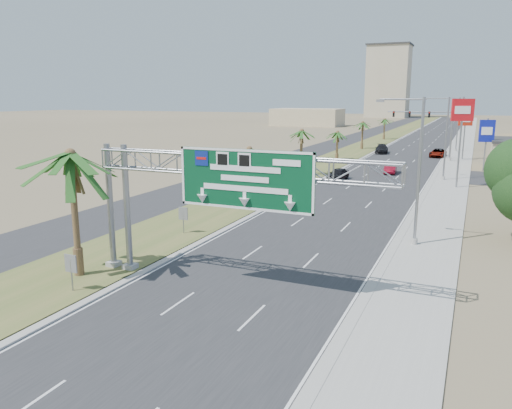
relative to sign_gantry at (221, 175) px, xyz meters
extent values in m
plane|color=#8C7A59|center=(1.06, -9.93, -6.06)|extent=(600.00, 600.00, 0.00)
cube|color=#28282B|center=(1.06, 100.07, -6.05)|extent=(12.00, 300.00, 0.02)
cube|color=#9E9B93|center=(9.56, 100.07, -6.01)|extent=(4.00, 300.00, 0.10)
cube|color=#4F602A|center=(-8.94, 100.07, -6.00)|extent=(7.00, 300.00, 0.12)
cube|color=#28282B|center=(-15.94, 100.07, -6.05)|extent=(8.00, 300.00, 0.02)
cylinder|color=gray|center=(-6.14, 0.07, -2.36)|extent=(0.36, 0.36, 7.40)
cylinder|color=gray|center=(-7.34, 0.07, -2.36)|extent=(0.36, 0.36, 7.40)
cube|color=#9E9B93|center=(-6.14, 0.07, -5.86)|extent=(0.70, 0.70, 0.40)
cube|color=#9E9B93|center=(-7.34, 0.07, -5.86)|extent=(0.70, 0.70, 0.40)
cube|color=#064022|center=(1.56, -0.41, -0.06)|extent=(7.20, 0.12, 3.00)
cube|color=navy|center=(-0.84, -0.49, 0.89)|extent=(0.75, 0.03, 0.75)
cone|color=white|center=(1.56, -0.49, -1.21)|extent=(0.56, 0.56, 0.45)
cylinder|color=brown|center=(-8.14, -1.93, -2.56)|extent=(0.36, 0.36, 7.00)
cylinder|color=brown|center=(-8.14, -1.93, -5.22)|extent=(0.54, 0.54, 1.68)
cylinder|color=brown|center=(-8.44, 22.07, -3.56)|extent=(0.36, 0.36, 5.00)
cylinder|color=brown|center=(-8.44, 22.07, -5.46)|extent=(0.54, 0.54, 1.20)
cylinder|color=brown|center=(-8.44, 38.07, -3.16)|extent=(0.36, 0.36, 5.80)
cylinder|color=brown|center=(-8.44, 38.07, -5.36)|extent=(0.54, 0.54, 1.39)
cylinder|color=brown|center=(-8.44, 56.07, -3.81)|extent=(0.36, 0.36, 4.50)
cylinder|color=brown|center=(-8.44, 56.07, -5.52)|extent=(0.54, 0.54, 1.08)
cylinder|color=brown|center=(-8.44, 75.07, -3.46)|extent=(0.36, 0.36, 5.20)
cylinder|color=brown|center=(-8.44, 75.07, -5.43)|extent=(0.54, 0.54, 1.25)
cylinder|color=brown|center=(-8.44, 100.07, -3.66)|extent=(0.36, 0.36, 4.80)
cylinder|color=brown|center=(-8.44, 100.07, -5.48)|extent=(0.54, 0.54, 1.15)
cylinder|color=gray|center=(8.56, 12.07, -1.06)|extent=(0.20, 0.20, 10.00)
cylinder|color=gray|center=(7.16, 12.07, 3.79)|extent=(2.80, 0.12, 0.12)
cube|color=slate|center=(5.76, 12.07, 3.69)|extent=(0.50, 0.22, 0.18)
cylinder|color=#9E9B93|center=(8.56, 12.07, -5.81)|extent=(0.44, 0.44, 0.50)
cylinder|color=gray|center=(8.56, 42.07, -1.06)|extent=(0.20, 0.20, 10.00)
cylinder|color=gray|center=(7.16, 42.07, 3.79)|extent=(2.80, 0.12, 0.12)
cube|color=slate|center=(5.76, 42.07, 3.69)|extent=(0.50, 0.22, 0.18)
cylinder|color=#9E9B93|center=(8.56, 42.07, -5.81)|extent=(0.44, 0.44, 0.50)
cylinder|color=gray|center=(8.56, 78.07, -1.06)|extent=(0.20, 0.20, 10.00)
cylinder|color=gray|center=(7.16, 78.07, 3.79)|extent=(2.80, 0.12, 0.12)
cube|color=slate|center=(5.76, 78.07, 3.69)|extent=(0.50, 0.22, 0.18)
cylinder|color=#9E9B93|center=(8.56, 78.07, -5.81)|extent=(0.44, 0.44, 0.50)
cylinder|color=gray|center=(8.26, 62.07, -2.06)|extent=(0.28, 0.28, 8.00)
cylinder|color=gray|center=(3.26, 62.07, 1.64)|extent=(10.00, 0.18, 0.18)
cube|color=black|center=(4.76, 61.87, 1.24)|extent=(0.32, 0.18, 0.95)
cube|color=black|center=(1.76, 61.87, 1.24)|extent=(0.32, 0.18, 0.95)
cube|color=black|center=(-0.74, 61.87, 1.24)|extent=(0.32, 0.18, 0.95)
sphere|color=red|center=(4.76, 61.75, 1.54)|extent=(0.22, 0.22, 0.22)
imported|color=black|center=(8.26, 62.07, 0.94)|extent=(0.16, 0.16, 0.60)
cylinder|color=#9E9B93|center=(8.26, 62.07, -5.76)|extent=(0.56, 0.56, 0.60)
cylinder|color=gray|center=(-6.74, -3.93, -5.16)|extent=(0.08, 0.08, 1.80)
cube|color=slate|center=(-6.74, -3.93, -4.46)|extent=(0.75, 0.06, 0.95)
cylinder|color=gray|center=(-7.44, 8.07, -5.16)|extent=(0.08, 0.08, 1.80)
cube|color=slate|center=(-7.44, 8.07, -4.46)|extent=(0.75, 0.06, 0.95)
cube|color=#B7AB8B|center=(-30.94, 240.07, 11.44)|extent=(20.00, 16.00, 35.00)
cube|color=tan|center=(-43.94, 150.07, -3.06)|extent=(24.00, 14.00, 6.00)
imported|color=black|center=(-3.28, 36.97, -5.32)|extent=(2.17, 4.48, 1.48)
imported|color=maroon|center=(1.72, 45.18, -5.37)|extent=(1.80, 4.29, 1.38)
imported|color=gray|center=(6.13, 67.44, -5.36)|extent=(2.70, 5.17, 1.39)
imported|color=black|center=(-3.69, 69.68, -5.28)|extent=(2.86, 5.58, 1.55)
cylinder|color=gray|center=(10.27, 37.02, -1.04)|extent=(0.20, 0.20, 10.03)
cube|color=red|center=(10.27, 37.02, 2.57)|extent=(2.34, 1.17, 2.40)
cube|color=white|center=(10.27, 36.84, 2.57)|extent=(1.58, 0.66, 0.84)
cylinder|color=gray|center=(13.13, 52.81, -2.46)|extent=(0.20, 0.20, 7.20)
cube|color=#101994|center=(13.13, 52.81, -0.56)|extent=(2.02, 0.75, 3.00)
cube|color=white|center=(13.13, 52.63, -0.56)|extent=(1.37, 0.36, 1.05)
cylinder|color=gray|center=(10.06, 65.46, -2.31)|extent=(0.20, 0.20, 7.49)
cube|color=#B7230E|center=(10.06, 65.46, 0.33)|extent=(2.20, 0.86, 1.80)
cube|color=white|center=(10.06, 65.28, 0.33)|extent=(1.50, 0.44, 0.63)
camera|label=1|loc=(11.84, -22.47, 3.92)|focal=35.00mm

